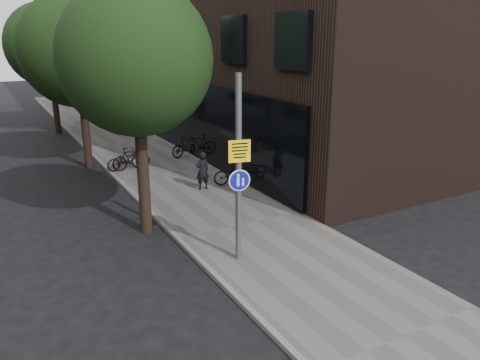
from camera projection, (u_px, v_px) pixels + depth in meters
ground at (298, 273)px, 12.20m from camera, size 120.00×120.00×0.00m
sidewalk at (170, 174)px, 20.65m from camera, size 4.50×60.00×0.12m
curb_edge at (119, 181)px, 19.61m from camera, size 0.15×60.00×0.13m
street_tree_near at (137, 65)px, 13.38m from camera, size 4.40×4.40×7.50m
street_tree_mid at (79, 54)px, 20.47m from camera, size 5.00×5.00×7.80m
street_tree_far at (50, 48)px, 27.99m from camera, size 5.00×5.00×7.80m
signpost at (238, 170)px, 12.01m from camera, size 0.57×0.17×4.96m
pedestrian at (202, 171)px, 18.22m from camera, size 0.55×0.36×1.50m
parked_bike_facade_near at (236, 173)px, 18.88m from camera, size 1.91×1.08×0.95m
parked_bike_facade_far at (186, 146)px, 23.15m from camera, size 1.82×0.93×1.05m
parked_bike_curb_near at (125, 160)px, 20.94m from camera, size 1.82×0.88×0.92m
parked_bike_curb_far at (131, 159)px, 20.90m from camera, size 1.72×0.50×1.03m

